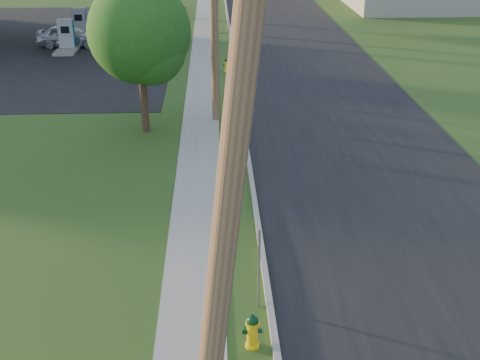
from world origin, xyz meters
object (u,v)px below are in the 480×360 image
at_px(tree_verge, 142,36).
at_px(hydrant_near, 252,331).
at_px(hydrant_mid, 234,129).
at_px(hydrant_far, 226,65).
at_px(utility_pole_near, 223,246).
at_px(fuel_pump_ne, 67,39).
at_px(fuel_pump_se, 80,26).
at_px(car_silver, 70,36).

xyz_separation_m(tree_verge, hydrant_near, (3.33, -12.83, -3.37)).
distance_m(hydrant_mid, hydrant_far, 9.93).
bearing_deg(hydrant_mid, utility_pole_near, -92.46).
bearing_deg(tree_verge, fuel_pump_ne, 113.38).
bearing_deg(fuel_pump_se, hydrant_far, -44.43).
bearing_deg(hydrant_mid, fuel_pump_se, 116.44).
bearing_deg(hydrant_far, fuel_pump_se, 135.57).
bearing_deg(car_silver, tree_verge, -155.02).
bearing_deg(car_silver, hydrant_mid, -146.58).
xyz_separation_m(hydrant_mid, car_silver, (-9.65, 16.31, 0.28)).
bearing_deg(tree_verge, hydrant_far, 69.78).
bearing_deg(car_silver, fuel_pump_se, 1.45).
relative_size(hydrant_near, hydrant_far, 1.15).
bearing_deg(fuel_pump_se, hydrant_mid, -63.56).
bearing_deg(fuel_pump_se, fuel_pump_ne, -90.00).
relative_size(fuel_pump_ne, hydrant_mid, 3.95).
bearing_deg(hydrant_mid, fuel_pump_ne, 122.12).
height_order(tree_verge, car_silver, tree_verge).
bearing_deg(hydrant_far, utility_pole_near, -91.36).
bearing_deg(hydrant_far, fuel_pump_ne, 150.77).
xyz_separation_m(fuel_pump_ne, fuel_pump_se, (0.00, 4.00, 0.00)).
distance_m(utility_pole_near, fuel_pump_ne, 32.51).
relative_size(fuel_pump_ne, car_silver, 0.80).
distance_m(fuel_pump_ne, car_silver, 1.06).
height_order(utility_pole_near, hydrant_near, utility_pole_near).
distance_m(fuel_pump_ne, hydrant_far, 10.91).
xyz_separation_m(fuel_pump_se, tree_verge, (6.19, -18.33, 3.04)).
bearing_deg(utility_pole_near, tree_verge, 99.22).
relative_size(utility_pole_near, hydrant_far, 13.43).
distance_m(utility_pole_near, fuel_pump_se, 36.34).
height_order(hydrant_near, car_silver, car_silver).
xyz_separation_m(utility_pole_near, hydrant_near, (0.62, 3.85, -4.41)).
distance_m(tree_verge, hydrant_mid, 4.86).
xyz_separation_m(utility_pole_near, tree_verge, (-2.71, 16.67, -1.04)).
relative_size(fuel_pump_se, hydrant_far, 4.53).
bearing_deg(tree_verge, fuel_pump_se, 108.67).
bearing_deg(hydrant_mid, tree_verge, 164.68).
bearing_deg(hydrant_near, utility_pole_near, -99.21).
bearing_deg(car_silver, hydrant_far, -120.84).
height_order(fuel_pump_ne, hydrant_far, fuel_pump_ne).
xyz_separation_m(hydrant_near, hydrant_far, (-0.01, 21.83, -0.05)).
bearing_deg(fuel_pump_ne, fuel_pump_se, 90.00).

